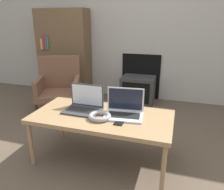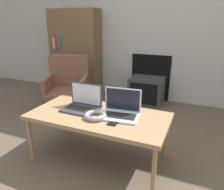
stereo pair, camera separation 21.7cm
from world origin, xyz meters
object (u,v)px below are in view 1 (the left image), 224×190
object	(u,v)px
laptop_right	(124,110)
headphones	(100,116)
armchair	(59,83)
laptop_left	(84,105)
tv	(138,89)
phone	(120,122)

from	to	relation	value
laptop_right	headphones	distance (m)	0.23
headphones	armchair	size ratio (longest dim) A/B	0.26
laptop_right	laptop_left	bearing A→B (deg)	173.75
laptop_right	headphones	bearing A→B (deg)	-149.91
laptop_left	tv	distance (m)	1.60
laptop_left	phone	bearing A→B (deg)	-21.37
phone	tv	bearing A→B (deg)	95.61
laptop_left	laptop_right	world-z (taller)	same
phone	armchair	distance (m)	1.65
laptop_right	phone	xyz separation A→B (m)	(0.00, -0.16, -0.05)
laptop_right	tv	xyz separation A→B (m)	(-0.17, 1.55, -0.30)
tv	armchair	world-z (taller)	armchair
tv	laptop_left	bearing A→B (deg)	-97.90
phone	armchair	world-z (taller)	armchair
laptop_left	headphones	world-z (taller)	laptop_left
laptop_right	headphones	xyz separation A→B (m)	(-0.18, -0.13, -0.03)
headphones	phone	world-z (taller)	headphones
tv	headphones	bearing A→B (deg)	-90.46
laptop_left	headphones	xyz separation A→B (m)	(0.20, -0.13, -0.03)
phone	armchair	bearing A→B (deg)	137.42
laptop_left	laptop_right	bearing A→B (deg)	0.66
laptop_left	armchair	xyz separation A→B (m)	(-0.83, 0.96, -0.13)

